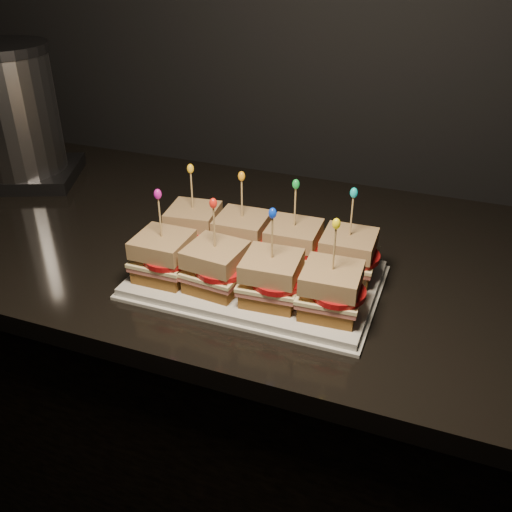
% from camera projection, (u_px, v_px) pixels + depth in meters
% --- Properties ---
extents(cabinet, '(2.14, 0.68, 0.88)m').
position_uv_depth(cabinet, '(203.00, 404.00, 1.38)').
color(cabinet, black).
rests_on(cabinet, ground).
extents(granite_slab, '(2.18, 0.72, 0.04)m').
position_uv_depth(granite_slab, '(192.00, 239.00, 1.15)').
color(granite_slab, black).
rests_on(granite_slab, cabinet).
extents(platter, '(0.40, 0.25, 0.02)m').
position_uv_depth(platter, '(256.00, 279.00, 0.97)').
color(platter, silver).
rests_on(platter, granite_slab).
extents(platter_rim, '(0.41, 0.26, 0.01)m').
position_uv_depth(platter_rim, '(256.00, 282.00, 0.97)').
color(platter_rim, silver).
rests_on(platter_rim, granite_slab).
extents(sandwich_0_bread_bot, '(0.09, 0.09, 0.02)m').
position_uv_depth(sandwich_0_bread_bot, '(195.00, 239.00, 1.04)').
color(sandwich_0_bread_bot, '#573412').
rests_on(sandwich_0_bread_bot, platter).
extents(sandwich_0_ham, '(0.10, 0.10, 0.01)m').
position_uv_depth(sandwich_0_ham, '(194.00, 232.00, 1.04)').
color(sandwich_0_ham, '#BF5C53').
rests_on(sandwich_0_ham, sandwich_0_bread_bot).
extents(sandwich_0_cheese, '(0.10, 0.10, 0.01)m').
position_uv_depth(sandwich_0_cheese, '(194.00, 229.00, 1.03)').
color(sandwich_0_cheese, '#FFF1A8').
rests_on(sandwich_0_cheese, sandwich_0_ham).
extents(sandwich_0_tomato, '(0.08, 0.08, 0.01)m').
position_uv_depth(sandwich_0_tomato, '(198.00, 227.00, 1.02)').
color(sandwich_0_tomato, '#B01012').
rests_on(sandwich_0_tomato, sandwich_0_cheese).
extents(sandwich_0_bread_top, '(0.09, 0.09, 0.03)m').
position_uv_depth(sandwich_0_bread_top, '(193.00, 216.00, 1.02)').
color(sandwich_0_bread_top, brown).
rests_on(sandwich_0_bread_top, sandwich_0_tomato).
extents(sandwich_0_pick, '(0.00, 0.00, 0.09)m').
position_uv_depth(sandwich_0_pick, '(192.00, 193.00, 1.00)').
color(sandwich_0_pick, tan).
rests_on(sandwich_0_pick, sandwich_0_bread_top).
extents(sandwich_0_frill, '(0.01, 0.01, 0.02)m').
position_uv_depth(sandwich_0_frill, '(190.00, 169.00, 0.97)').
color(sandwich_0_frill, yellow).
rests_on(sandwich_0_frill, sandwich_0_pick).
extents(sandwich_1_bread_bot, '(0.09, 0.09, 0.02)m').
position_uv_depth(sandwich_1_bread_bot, '(243.00, 249.00, 1.02)').
color(sandwich_1_bread_bot, '#573412').
rests_on(sandwich_1_bread_bot, platter).
extents(sandwich_1_ham, '(0.09, 0.09, 0.01)m').
position_uv_depth(sandwich_1_ham, '(242.00, 241.00, 1.01)').
color(sandwich_1_ham, '#BF5C53').
rests_on(sandwich_1_ham, sandwich_1_bread_bot).
extents(sandwich_1_cheese, '(0.10, 0.09, 0.01)m').
position_uv_depth(sandwich_1_cheese, '(242.00, 237.00, 1.00)').
color(sandwich_1_cheese, '#FFF1A8').
rests_on(sandwich_1_cheese, sandwich_1_ham).
extents(sandwich_1_tomato, '(0.08, 0.08, 0.01)m').
position_uv_depth(sandwich_1_tomato, '(247.00, 236.00, 0.99)').
color(sandwich_1_tomato, '#B01012').
rests_on(sandwich_1_tomato, sandwich_1_cheese).
extents(sandwich_1_bread_top, '(0.09, 0.09, 0.03)m').
position_uv_depth(sandwich_1_bread_top, '(242.00, 224.00, 0.99)').
color(sandwich_1_bread_top, brown).
rests_on(sandwich_1_bread_top, sandwich_1_tomato).
extents(sandwich_1_pick, '(0.00, 0.00, 0.09)m').
position_uv_depth(sandwich_1_pick, '(242.00, 201.00, 0.97)').
color(sandwich_1_pick, tan).
rests_on(sandwich_1_pick, sandwich_1_bread_top).
extents(sandwich_1_frill, '(0.01, 0.01, 0.02)m').
position_uv_depth(sandwich_1_frill, '(242.00, 176.00, 0.95)').
color(sandwich_1_frill, orange).
rests_on(sandwich_1_frill, sandwich_1_pick).
extents(sandwich_2_bread_bot, '(0.09, 0.09, 0.02)m').
position_uv_depth(sandwich_2_bread_bot, '(293.00, 258.00, 0.99)').
color(sandwich_2_bread_bot, '#573412').
rests_on(sandwich_2_bread_bot, platter).
extents(sandwich_2_ham, '(0.09, 0.09, 0.01)m').
position_uv_depth(sandwich_2_ham, '(293.00, 250.00, 0.98)').
color(sandwich_2_ham, '#BF5C53').
rests_on(sandwich_2_ham, sandwich_2_bread_bot).
extents(sandwich_2_cheese, '(0.10, 0.09, 0.01)m').
position_uv_depth(sandwich_2_cheese, '(293.00, 247.00, 0.97)').
color(sandwich_2_cheese, '#FFF1A8').
rests_on(sandwich_2_cheese, sandwich_2_ham).
extents(sandwich_2_tomato, '(0.08, 0.08, 0.01)m').
position_uv_depth(sandwich_2_tomato, '(299.00, 246.00, 0.96)').
color(sandwich_2_tomato, '#B01012').
rests_on(sandwich_2_tomato, sandwich_2_cheese).
extents(sandwich_2_bread_top, '(0.09, 0.09, 0.03)m').
position_uv_depth(sandwich_2_bread_top, '(294.00, 233.00, 0.96)').
color(sandwich_2_bread_top, brown).
rests_on(sandwich_2_bread_top, sandwich_2_tomato).
extents(sandwich_2_pick, '(0.00, 0.00, 0.09)m').
position_uv_depth(sandwich_2_pick, '(295.00, 209.00, 0.94)').
color(sandwich_2_pick, tan).
rests_on(sandwich_2_pick, sandwich_2_bread_top).
extents(sandwich_2_frill, '(0.01, 0.01, 0.02)m').
position_uv_depth(sandwich_2_frill, '(296.00, 184.00, 0.92)').
color(sandwich_2_frill, green).
rests_on(sandwich_2_frill, sandwich_2_pick).
extents(sandwich_3_bread_bot, '(0.09, 0.09, 0.02)m').
position_uv_depth(sandwich_3_bread_bot, '(347.00, 268.00, 0.96)').
color(sandwich_3_bread_bot, '#573412').
rests_on(sandwich_3_bread_bot, platter).
extents(sandwich_3_ham, '(0.09, 0.09, 0.01)m').
position_uv_depth(sandwich_3_ham, '(347.00, 260.00, 0.95)').
color(sandwich_3_ham, '#BF5C53').
rests_on(sandwich_3_ham, sandwich_3_bread_bot).
extents(sandwich_3_cheese, '(0.10, 0.09, 0.01)m').
position_uv_depth(sandwich_3_cheese, '(348.00, 257.00, 0.95)').
color(sandwich_3_cheese, '#FFF1A8').
rests_on(sandwich_3_cheese, sandwich_3_ham).
extents(sandwich_3_tomato, '(0.08, 0.08, 0.01)m').
position_uv_depth(sandwich_3_tomato, '(354.00, 256.00, 0.93)').
color(sandwich_3_tomato, '#B01012').
rests_on(sandwich_3_tomato, sandwich_3_cheese).
extents(sandwich_3_bread_top, '(0.09, 0.09, 0.03)m').
position_uv_depth(sandwich_3_bread_top, '(349.00, 243.00, 0.93)').
color(sandwich_3_bread_top, brown).
rests_on(sandwich_3_bread_top, sandwich_3_tomato).
extents(sandwich_3_pick, '(0.00, 0.00, 0.09)m').
position_uv_depth(sandwich_3_pick, '(351.00, 219.00, 0.91)').
color(sandwich_3_pick, tan).
rests_on(sandwich_3_pick, sandwich_3_bread_top).
extents(sandwich_3_frill, '(0.01, 0.01, 0.02)m').
position_uv_depth(sandwich_3_frill, '(354.00, 193.00, 0.89)').
color(sandwich_3_frill, '#0EBFBA').
rests_on(sandwich_3_frill, sandwich_3_pick).
extents(sandwich_4_bread_bot, '(0.08, 0.08, 0.02)m').
position_uv_depth(sandwich_4_bread_bot, '(165.00, 270.00, 0.95)').
color(sandwich_4_bread_bot, '#573412').
rests_on(sandwich_4_bread_bot, platter).
extents(sandwich_4_ham, '(0.09, 0.09, 0.01)m').
position_uv_depth(sandwich_4_ham, '(164.00, 262.00, 0.95)').
color(sandwich_4_ham, '#BF5C53').
rests_on(sandwich_4_ham, sandwich_4_bread_bot).
extents(sandwich_4_cheese, '(0.09, 0.09, 0.01)m').
position_uv_depth(sandwich_4_cheese, '(164.00, 258.00, 0.94)').
color(sandwich_4_cheese, '#FFF1A8').
rests_on(sandwich_4_cheese, sandwich_4_ham).
extents(sandwich_4_tomato, '(0.08, 0.08, 0.01)m').
position_uv_depth(sandwich_4_tomato, '(168.00, 257.00, 0.93)').
color(sandwich_4_tomato, '#B01012').
rests_on(sandwich_4_tomato, sandwich_4_cheese).
extents(sandwich_4_bread_top, '(0.09, 0.09, 0.03)m').
position_uv_depth(sandwich_4_bread_top, '(162.00, 244.00, 0.93)').
color(sandwich_4_bread_top, brown).
rests_on(sandwich_4_bread_top, sandwich_4_tomato).
extents(sandwich_4_pick, '(0.00, 0.00, 0.09)m').
position_uv_depth(sandwich_4_pick, '(160.00, 220.00, 0.91)').
color(sandwich_4_pick, tan).
rests_on(sandwich_4_pick, sandwich_4_bread_top).
extents(sandwich_4_frill, '(0.01, 0.01, 0.02)m').
position_uv_depth(sandwich_4_frill, '(158.00, 194.00, 0.88)').
color(sandwich_4_frill, '#C31595').
rests_on(sandwich_4_frill, sandwich_4_pick).
extents(sandwich_5_bread_bot, '(0.09, 0.09, 0.02)m').
position_uv_depth(sandwich_5_bread_bot, '(216.00, 281.00, 0.92)').
color(sandwich_5_bread_bot, '#573412').
rests_on(sandwich_5_bread_bot, platter).
extents(sandwich_5_ham, '(0.10, 0.10, 0.01)m').
position_uv_depth(sandwich_5_ham, '(216.00, 273.00, 0.92)').
color(sandwich_5_ham, '#BF5C53').
rests_on(sandwich_5_ham, sandwich_5_bread_bot).
extents(sandwich_5_cheese, '(0.10, 0.10, 0.01)m').
position_uv_depth(sandwich_5_cheese, '(216.00, 269.00, 0.91)').
color(sandwich_5_cheese, '#FFF1A8').
rests_on(sandwich_5_cheese, sandwich_5_ham).
extents(sandwich_5_tomato, '(0.08, 0.08, 0.01)m').
position_uv_depth(sandwich_5_tomato, '(221.00, 268.00, 0.90)').
color(sandwich_5_tomato, '#B01012').
rests_on(sandwich_5_tomato, sandwich_5_cheese).
extents(sandwich_5_bread_top, '(0.09, 0.09, 0.03)m').
position_uv_depth(sandwich_5_bread_top, '(215.00, 255.00, 0.90)').
color(sandwich_5_bread_top, brown).
rests_on(sandwich_5_bread_top, sandwich_5_tomato).
extents(sandwich_5_pick, '(0.00, 0.00, 0.09)m').
position_uv_depth(sandwich_5_pick, '(214.00, 230.00, 0.88)').
color(sandwich_5_pick, tan).
rests_on(sandwich_5_pick, sandwich_5_bread_top).
extents(sandwich_5_frill, '(0.01, 0.01, 0.02)m').
position_uv_depth(sandwich_5_frill, '(213.00, 203.00, 0.85)').
color(sandwich_5_frill, red).
rests_on(sandwich_5_frill, sandwich_5_pick).
extents(sandwich_6_bread_bot, '(0.09, 0.09, 0.02)m').
position_uv_depth(sandwich_6_bread_bot, '(271.00, 292.00, 0.90)').
color(sandwich_6_bread_bot, '#573412').
rests_on(sandwich_6_bread_bot, platter).
extents(sandwich_6_ham, '(0.10, 0.09, 0.01)m').
position_uv_depth(sandwich_6_ham, '(271.00, 284.00, 0.89)').
color(sandwich_6_ham, '#BF5C53').
rests_on(sandwich_6_ham, sandwich_6_bread_bot).
extents(sandwich_6_cheese, '(0.10, 0.10, 0.01)m').
position_uv_depth(sandwich_6_cheese, '(271.00, 280.00, 0.88)').
color(sandwich_6_cheese, '#FFF1A8').
rests_on(sandwich_6_cheese, sandwich_6_ham).
extents(sandwich_6_tomato, '(0.08, 0.08, 0.01)m').
position_uv_depth(sandwich_6_tomato, '(278.00, 280.00, 0.87)').
color(sandwich_6_tomato, '#B01012').
rests_on(sandwich_6_tomato, sandwich_6_cheese).
extents(sandwich_6_bread_top, '(0.09, 0.09, 0.03)m').
position_uv_depth(sandwich_6_bread_top, '(272.00, 266.00, 0.87)').
color(sandwich_6_bread_top, brown).
rests_on(sandwich_6_bread_top, sandwich_6_tomato).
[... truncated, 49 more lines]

